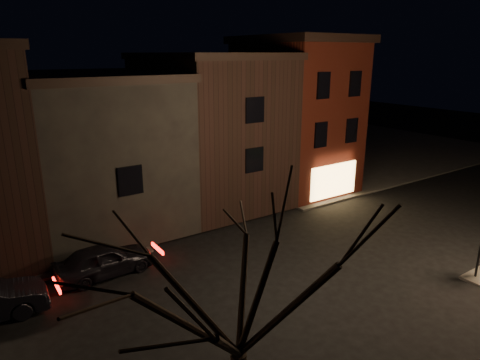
% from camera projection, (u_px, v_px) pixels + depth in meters
% --- Properties ---
extents(ground, '(120.00, 120.00, 0.00)m').
position_uv_depth(ground, '(296.00, 264.00, 19.99)').
color(ground, black).
rests_on(ground, ground).
extents(sidewalk_far_right, '(30.00, 30.00, 0.12)m').
position_uv_depth(sidewalk_far_right, '(312.00, 143.00, 46.61)').
color(sidewalk_far_right, '#2D2B28').
rests_on(sidewalk_far_right, ground).
extents(corner_building, '(6.50, 8.50, 10.50)m').
position_uv_depth(corner_building, '(295.00, 113.00, 30.27)').
color(corner_building, '#51170E').
rests_on(corner_building, ground).
extents(row_building_a, '(7.30, 10.30, 9.40)m').
position_uv_depth(row_building_a, '(209.00, 128.00, 27.74)').
color(row_building_a, black).
rests_on(row_building_a, ground).
extents(row_building_b, '(7.80, 10.30, 8.40)m').
position_uv_depth(row_building_b, '(97.00, 149.00, 23.97)').
color(row_building_b, black).
rests_on(row_building_b, ground).
extents(bare_tree_left, '(5.60, 5.60, 7.50)m').
position_uv_depth(bare_tree_left, '(238.00, 263.00, 8.58)').
color(bare_tree_left, black).
rests_on(bare_tree_left, sidewalk_near_left).
extents(parked_car_a, '(4.35, 1.97, 1.45)m').
position_uv_depth(parked_car_a, '(104.00, 260.00, 18.84)').
color(parked_car_a, black).
rests_on(parked_car_a, ground).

